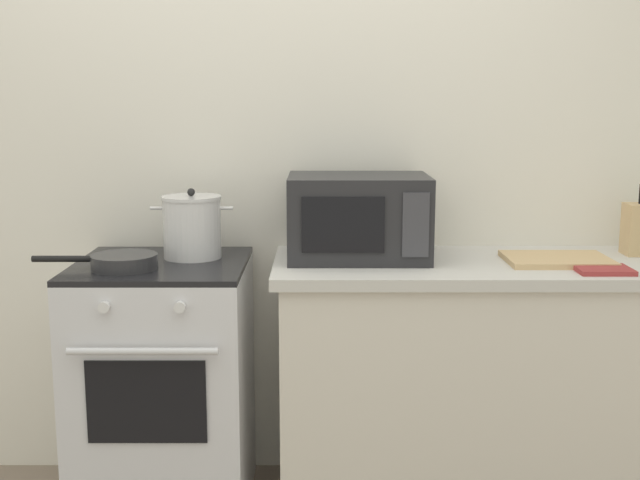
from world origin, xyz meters
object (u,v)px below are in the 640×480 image
stove (167,386)px  frying_pan (124,262)px  stock_pot (194,227)px  cutting_board (559,260)px  microwave (361,217)px  oven_mitt (606,270)px

stove → frying_pan: 0.51m
stock_pot → cutting_board: (1.30, -0.09, -0.10)m
stove → microwave: bearing=6.4°
microwave → oven_mitt: bearing=-16.5°
stove → stock_pot: (0.10, 0.09, 0.57)m
stove → oven_mitt: size_ratio=5.11×
stock_pot → microwave: size_ratio=0.59×
stock_pot → oven_mitt: stock_pot is taller
frying_pan → oven_mitt: (1.61, -0.05, -0.02)m
cutting_board → oven_mitt: size_ratio=2.00×
stove → stock_pot: 0.59m
stove → oven_mitt: oven_mitt is taller
stock_pot → stove: bearing=-139.5°
frying_pan → stock_pot: bearing=43.3°
stock_pot → microwave: microwave is taller
frying_pan → microwave: microwave is taller
cutting_board → oven_mitt: cutting_board is taller
stock_pot → oven_mitt: bearing=-9.9°
stock_pot → cutting_board: bearing=-3.8°
cutting_board → stock_pot: bearing=176.2°
frying_pan → stove: bearing=45.7°
microwave → stock_pot: bearing=179.3°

